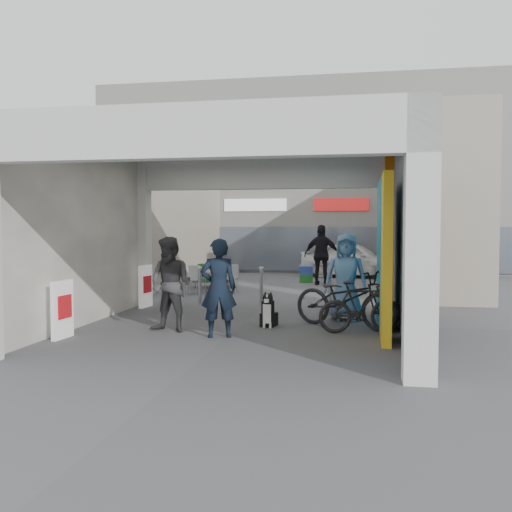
% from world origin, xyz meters
% --- Properties ---
extents(ground, '(90.00, 90.00, 0.00)m').
position_xyz_m(ground, '(0.00, 0.00, 0.00)').
color(ground, '#4E4E52').
rests_on(ground, ground).
extents(arcade_canopy, '(6.40, 6.45, 6.40)m').
position_xyz_m(arcade_canopy, '(0.54, -0.82, 2.30)').
color(arcade_canopy, silver).
rests_on(arcade_canopy, ground).
extents(far_building, '(18.00, 4.08, 8.00)m').
position_xyz_m(far_building, '(-0.00, 13.99, 3.99)').
color(far_building, white).
rests_on(far_building, ground).
extents(plaza_bldg_left, '(2.00, 9.00, 5.00)m').
position_xyz_m(plaza_bldg_left, '(-4.50, 7.50, 2.50)').
color(plaza_bldg_left, '#A09885').
rests_on(plaza_bldg_left, ground).
extents(plaza_bldg_right, '(2.00, 9.00, 5.00)m').
position_xyz_m(plaza_bldg_right, '(4.50, 7.50, 2.50)').
color(plaza_bldg_right, '#A09885').
rests_on(plaza_bldg_right, ground).
extents(bollard_left, '(0.09, 0.09, 0.91)m').
position_xyz_m(bollard_left, '(-1.64, 2.41, 0.45)').
color(bollard_left, '#919399').
rests_on(bollard_left, ground).
extents(bollard_center, '(0.09, 0.09, 0.91)m').
position_xyz_m(bollard_center, '(-0.12, 2.59, 0.45)').
color(bollard_center, '#919399').
rests_on(bollard_center, ground).
extents(bollard_right, '(0.09, 0.09, 0.97)m').
position_xyz_m(bollard_right, '(1.59, 2.22, 0.48)').
color(bollard_right, '#919399').
rests_on(bollard_right, ground).
extents(advert_board_near, '(0.14, 0.55, 1.00)m').
position_xyz_m(advert_board_near, '(-2.75, -2.24, 0.51)').
color(advert_board_near, silver).
rests_on(advert_board_near, ground).
extents(advert_board_far, '(0.15, 0.56, 1.00)m').
position_xyz_m(advert_board_far, '(-2.75, 1.62, 0.51)').
color(advert_board_far, silver).
rests_on(advert_board_far, ground).
extents(cafe_set, '(1.33, 1.08, 0.81)m').
position_xyz_m(cafe_set, '(-1.97, 4.78, 0.29)').
color(cafe_set, '#A5A5AA').
rests_on(cafe_set, ground).
extents(produce_stand, '(1.13, 0.61, 0.74)m').
position_xyz_m(produce_stand, '(-2.28, 6.05, 0.29)').
color(produce_stand, black).
rests_on(produce_stand, ground).
extents(crate_stack, '(0.48, 0.39, 0.56)m').
position_xyz_m(crate_stack, '(0.46, 8.27, 0.28)').
color(crate_stack, '#1B5F1D').
rests_on(crate_stack, ground).
extents(border_collie, '(0.25, 0.50, 0.69)m').
position_xyz_m(border_collie, '(0.55, -0.50, 0.27)').
color(border_collie, black).
rests_on(border_collie, ground).
extents(man_with_dog, '(0.72, 0.58, 1.72)m').
position_xyz_m(man_with_dog, '(-0.14, -1.65, 0.86)').
color(man_with_dog, black).
rests_on(man_with_dog, ground).
extents(man_back_turned, '(0.97, 0.83, 1.74)m').
position_xyz_m(man_back_turned, '(-1.13, -1.29, 0.87)').
color(man_back_turned, '#38383A').
rests_on(man_back_turned, ground).
extents(man_elderly, '(0.89, 0.60, 1.78)m').
position_xyz_m(man_elderly, '(1.99, 0.57, 0.89)').
color(man_elderly, '#5982AD').
rests_on(man_elderly, ground).
extents(man_crates, '(1.18, 0.54, 1.98)m').
position_xyz_m(man_crates, '(1.04, 7.54, 0.99)').
color(man_crates, black).
rests_on(man_crates, ground).
extents(bicycle_front, '(2.21, 1.57, 1.10)m').
position_xyz_m(bicycle_front, '(2.00, -0.30, 0.55)').
color(bicycle_front, black).
rests_on(bicycle_front, ground).
extents(bicycle_rear, '(1.62, 0.85, 0.94)m').
position_xyz_m(bicycle_rear, '(2.30, -0.79, 0.47)').
color(bicycle_rear, black).
rests_on(bicycle_rear, ground).
extents(white_van, '(4.14, 2.27, 1.34)m').
position_xyz_m(white_van, '(2.02, 10.66, 0.67)').
color(white_van, white).
rests_on(white_van, ground).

